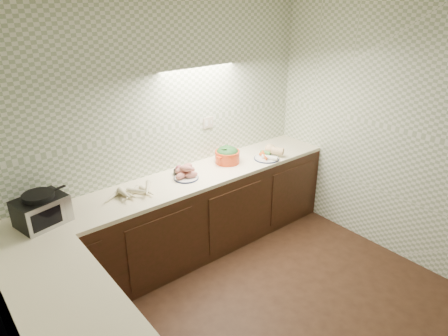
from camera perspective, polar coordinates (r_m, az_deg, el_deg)
room at (r=2.71m, az=11.16°, el=1.57°), size 3.60×3.60×2.60m
counter at (r=3.39m, az=-7.68°, el=-16.44°), size 3.60×3.60×0.90m
toaster_oven at (r=3.55m, az=-24.63°, el=-5.43°), size 0.43×0.37×0.27m
parsnip_pile at (r=3.84m, az=-14.06°, el=-3.15°), size 0.39×0.39×0.08m
sweet_potato_plate at (r=4.04m, az=-5.47°, el=-0.70°), size 0.26×0.25×0.15m
onion_bowl at (r=4.14m, az=-6.31°, el=-0.41°), size 0.14×0.14×0.11m
dutch_oven at (r=4.38m, az=0.49°, el=1.90°), size 0.34×0.33×0.19m
veg_plate at (r=4.58m, az=6.33°, el=2.15°), size 0.36×0.36×0.13m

